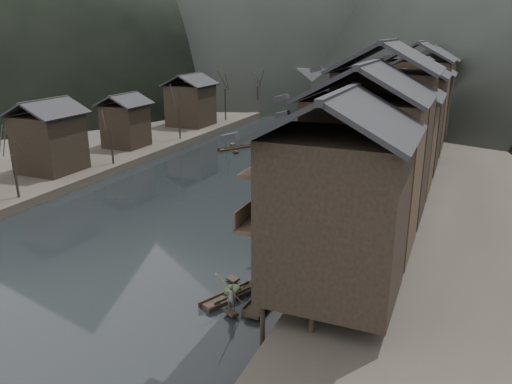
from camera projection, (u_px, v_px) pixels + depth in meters
The scene contains 12 objects.
water at pixel (153, 236), 41.97m from camera, with size 300.00×300.00×0.00m, color black.
left_bank at pixel (116, 123), 89.81m from camera, with size 40.00×200.00×1.20m, color #2D2823.
stilt_houses at pixel (404, 110), 49.33m from camera, with size 9.00×67.60×16.08m.
left_houses at pixel (106, 117), 65.45m from camera, with size 8.10×53.20×8.73m.
bare_trees at pixel (173, 103), 73.43m from camera, with size 4.00×73.57×7.99m.
moored_sampans at pixel (352, 184), 55.69m from camera, with size 2.75×60.67×0.47m.
midriver_boats at pixel (274, 140), 78.01m from camera, with size 8.99×19.86×0.45m.
stone_bridge at pixel (350, 88), 103.44m from camera, with size 40.00×6.00×9.00m.
hero_sampan at pixel (232, 295), 32.26m from camera, with size 2.77×4.82×0.43m.
cargo_heap at pixel (232, 286), 32.30m from camera, with size 1.08×1.42×0.65m, color black.
boatman at pixel (231, 293), 30.29m from camera, with size 0.63×0.41×1.72m, color #515153.
bamboo_pole at pixel (233, 253), 29.38m from camera, with size 0.06×0.06×4.52m, color #8C7A51.
Camera 1 is at (23.11, -32.31, 16.51)m, focal length 35.00 mm.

